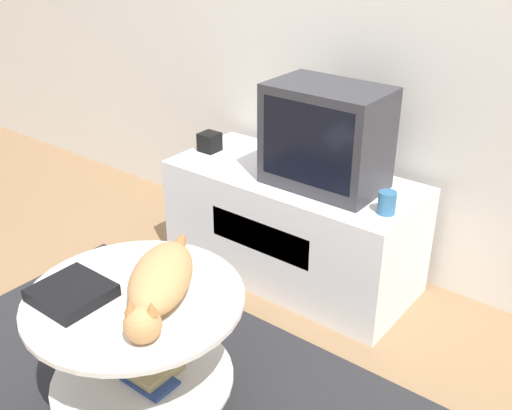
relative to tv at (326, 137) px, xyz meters
The scene contains 9 objects.
ground_plane 1.26m from the tv, 92.74° to the right, with size 12.00×12.00×0.00m, color #93704C.
rug 1.25m from the tv, 92.74° to the right, with size 2.02×1.26×0.02m.
tv_stand 0.50m from the tv, behind, with size 1.15×0.51×0.51m.
tv is the anchor object (origin of this frame).
speaker 0.67m from the tv, behind, with size 0.09×0.09×0.09m.
mug 0.38m from the tv, 13.28° to the right, with size 0.07×0.07×0.09m.
coffee_table 1.11m from the tv, 92.36° to the right, with size 0.69×0.69×0.48m.
dvd_box 1.20m from the tv, 99.02° to the right, with size 0.22×0.21×0.04m.
cat 1.01m from the tv, 87.97° to the right, with size 0.37×0.52×0.13m.
Camera 1 is at (1.25, -0.99, 1.59)m, focal length 42.00 mm.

